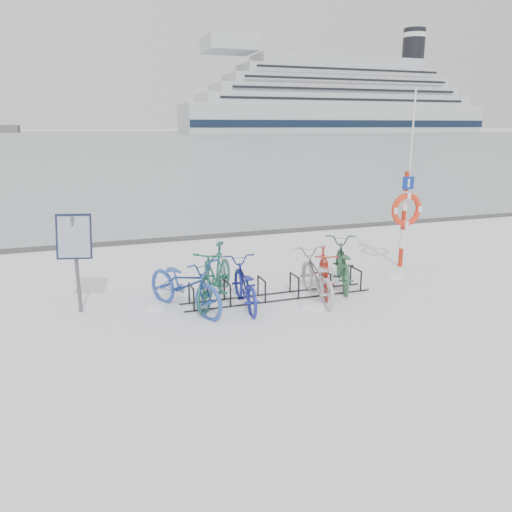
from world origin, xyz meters
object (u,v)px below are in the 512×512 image
at_px(info_board, 74,243).
at_px(lifebuoy_station, 406,210).
at_px(cruise_ferry, 336,104).
at_px(bike_rack, 278,289).

height_order(info_board, lifebuoy_station, lifebuoy_station).
distance_m(info_board, lifebuoy_station, 7.64).
relative_size(info_board, cruise_ferry, 0.01).
xyz_separation_m(info_board, cruise_ferry, (109.13, 196.46, 11.05)).
distance_m(lifebuoy_station, cruise_ferry, 220.83).
distance_m(bike_rack, info_board, 4.04).
height_order(bike_rack, info_board, info_board).
bearing_deg(info_board, lifebuoy_station, 19.10).
relative_size(lifebuoy_station, cruise_ferry, 0.03).
bearing_deg(info_board, bike_rack, 7.24).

